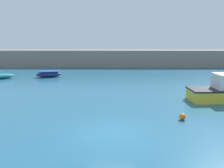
% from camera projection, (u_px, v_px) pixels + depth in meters
% --- Properties ---
extents(ground_plane, '(120.00, 120.00, 0.20)m').
position_uv_depth(ground_plane, '(112.00, 135.00, 12.70)').
color(ground_plane, '#235B7A').
extents(harbor_breakwater, '(56.93, 2.99, 2.64)m').
position_uv_depth(harbor_breakwater, '(114.00, 58.00, 40.09)').
color(harbor_breakwater, gray).
rests_on(harbor_breakwater, ground_plane).
extents(rowboat_with_red_cover, '(3.17, 1.94, 0.79)m').
position_uv_depth(rowboat_with_red_cover, '(49.00, 74.00, 29.97)').
color(rowboat_with_red_cover, navy).
rests_on(rowboat_with_red_cover, ground_plane).
extents(motorboat_grey_hull, '(5.13, 2.40, 2.08)m').
position_uv_depth(motorboat_grey_hull, '(224.00, 91.00, 18.94)').
color(motorboat_grey_hull, yellow).
rests_on(motorboat_grey_hull, ground_plane).
extents(mooring_buoy_yellow, '(0.56, 0.56, 0.56)m').
position_uv_depth(mooring_buoy_yellow, '(215.00, 78.00, 27.84)').
color(mooring_buoy_yellow, yellow).
rests_on(mooring_buoy_yellow, ground_plane).
extents(mooring_buoy_orange, '(0.39, 0.39, 0.39)m').
position_uv_depth(mooring_buoy_orange, '(182.00, 117.00, 14.71)').
color(mooring_buoy_orange, orange).
rests_on(mooring_buoy_orange, ground_plane).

